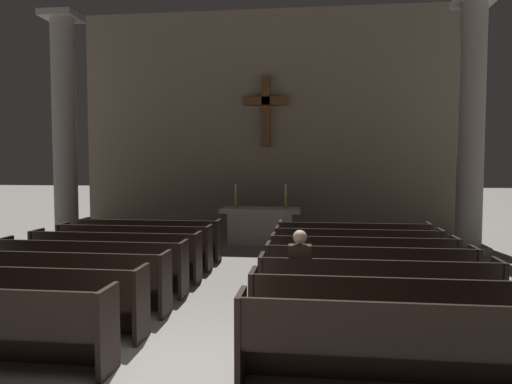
{
  "coord_description": "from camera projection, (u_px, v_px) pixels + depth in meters",
  "views": [
    {
      "loc": [
        1.44,
        -4.73,
        2.26
      ],
      "look_at": [
        0.0,
        7.25,
        1.52
      ],
      "focal_mm": 33.26,
      "sensor_mm": 36.0,
      "label": 1
    }
  ],
  "objects": [
    {
      "name": "pew_left_row_4",
      "position": [
        91.0,
        267.0,
        8.15
      ],
      "size": [
        3.31,
        0.5,
        0.95
      ],
      "color": "black",
      "rests_on": "ground"
    },
    {
      "name": "apse_with_cross",
      "position": [
        267.0,
        124.0,
        14.77
      ],
      "size": [
        11.62,
        0.51,
        6.96
      ],
      "color": "gray",
      "rests_on": "ground"
    },
    {
      "name": "column_left_second",
      "position": [
        65.0,
        134.0,
        12.93
      ],
      "size": [
        0.94,
        0.94,
        6.29
      ],
      "color": "gray",
      "rests_on": "ground"
    },
    {
      "name": "ground_plane",
      "position": [
        174.0,
        378.0,
        5.0
      ],
      "size": [
        80.0,
        80.0,
        0.0
      ],
      "primitive_type": "plane",
      "color": "gray"
    },
    {
      "name": "pew_left_row_5",
      "position": [
        115.0,
        255.0,
        9.14
      ],
      "size": [
        3.31,
        0.5,
        0.95
      ],
      "color": "black",
      "rests_on": "ground"
    },
    {
      "name": "pew_right_row_6",
      "position": [
        357.0,
        251.0,
        9.56
      ],
      "size": [
        3.31,
        0.5,
        0.95
      ],
      "color": "black",
      "rests_on": "ground"
    },
    {
      "name": "pew_right_row_3",
      "position": [
        377.0,
        291.0,
        6.62
      ],
      "size": [
        3.31,
        0.5,
        0.95
      ],
      "color": "black",
      "rests_on": "ground"
    },
    {
      "name": "pew_right_row_7",
      "position": [
        353.0,
        243.0,
        10.55
      ],
      "size": [
        3.31,
        0.5,
        0.95
      ],
      "color": "black",
      "rests_on": "ground"
    },
    {
      "name": "column_right_second",
      "position": [
        471.0,
        130.0,
        11.67
      ],
      "size": [
        0.94,
        0.94,
        6.29
      ],
      "color": "gray",
      "rests_on": "ground"
    },
    {
      "name": "pew_right_row_1",
      "position": [
        404.0,
        345.0,
        4.65
      ],
      "size": [
        3.31,
        0.5,
        0.95
      ],
      "color": "black",
      "rests_on": "ground"
    },
    {
      "name": "pew_right_row_5",
      "position": [
        362.0,
        261.0,
        8.58
      ],
      "size": [
        3.31,
        0.5,
        0.95
      ],
      "color": "black",
      "rests_on": "ground"
    },
    {
      "name": "pew_right_row_4",
      "position": [
        369.0,
        274.0,
        7.6
      ],
      "size": [
        3.31,
        0.5,
        0.95
      ],
      "color": "black",
      "rests_on": "ground"
    },
    {
      "name": "altar",
      "position": [
        261.0,
        225.0,
        13.2
      ],
      "size": [
        2.2,
        0.9,
        1.01
      ],
      "color": "#BCB7AD",
      "rests_on": "ground"
    },
    {
      "name": "pew_left_row_6",
      "position": [
        134.0,
        246.0,
        10.12
      ],
      "size": [
        3.31,
        0.5,
        0.95
      ],
      "color": "black",
      "rests_on": "ground"
    },
    {
      "name": "pew_right_row_2",
      "position": [
        388.0,
        313.0,
        5.63
      ],
      "size": [
        3.31,
        0.5,
        0.95
      ],
      "color": "black",
      "rests_on": "ground"
    },
    {
      "name": "pew_left_row_2",
      "position": [
        21.0,
        300.0,
        6.19
      ],
      "size": [
        3.31,
        0.5,
        0.95
      ],
      "color": "black",
      "rests_on": "ground"
    },
    {
      "name": "lone_worshipper",
      "position": [
        300.0,
        273.0,
        6.77
      ],
      "size": [
        0.32,
        0.43,
        1.32
      ],
      "color": "#26262B",
      "rests_on": "ground"
    },
    {
      "name": "pew_left_row_7",
      "position": [
        150.0,
        239.0,
        11.1
      ],
      "size": [
        3.31,
        0.5,
        0.95
      ],
      "color": "black",
      "rests_on": "ground"
    },
    {
      "name": "candlestick_left",
      "position": [
        236.0,
        200.0,
        13.24
      ],
      "size": [
        0.16,
        0.16,
        0.67
      ],
      "color": "#B79338",
      "rests_on": "altar"
    },
    {
      "name": "pew_left_row_3",
      "position": [
        61.0,
        281.0,
        7.17
      ],
      "size": [
        3.31,
        0.5,
        0.95
      ],
      "color": "black",
      "rests_on": "ground"
    },
    {
      "name": "candlestick_right",
      "position": [
        286.0,
        200.0,
        13.08
      ],
      "size": [
        0.16,
        0.16,
        0.67
      ],
      "color": "#B79338",
      "rests_on": "altar"
    }
  ]
}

